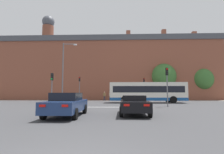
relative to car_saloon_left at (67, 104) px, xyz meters
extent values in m
cube|color=silver|center=(2.17, 6.98, -0.75)|extent=(9.10, 0.30, 0.01)
cube|color=gray|center=(2.17, 21.82, -0.75)|extent=(70.11, 2.50, 0.01)
cube|color=brown|center=(1.17, 29.43, 5.41)|extent=(46.92, 10.42, 12.33)
cube|color=#4C4F56|center=(1.17, 29.43, 12.15)|extent=(47.85, 10.83, 1.16)
cube|color=brown|center=(-18.84, 30.54, 13.66)|extent=(0.90, 0.90, 1.85)
cube|color=brown|center=(-10.28, 30.01, 13.66)|extent=(0.90, 0.90, 1.85)
cube|color=brown|center=(-3.04, 31.80, 13.66)|extent=(0.90, 0.90, 1.85)
cube|color=brown|center=(5.50, 27.23, 13.66)|extent=(0.90, 0.90, 1.85)
cube|color=brown|center=(13.30, 26.87, 13.66)|extent=(0.90, 0.90, 1.85)
cube|color=brown|center=(20.56, 28.41, 13.66)|extent=(0.90, 0.90, 1.85)
cylinder|color=brown|center=(-13.72, 29.43, 14.77)|extent=(2.60, 2.60, 4.08)
sphere|color=#4C4F56|center=(-13.72, 29.43, 17.90)|extent=(2.89, 2.89, 2.89)
cube|color=navy|center=(0.00, 0.01, -0.10)|extent=(1.88, 4.70, 0.66)
cube|color=black|center=(0.00, -0.04, 0.47)|extent=(1.59, 2.13, 0.48)
cylinder|color=black|center=(-0.89, 1.45, -0.44)|extent=(0.23, 0.64, 0.64)
cylinder|color=black|center=(0.85, 1.47, -0.44)|extent=(0.23, 0.64, 0.64)
cylinder|color=black|center=(-0.85, -1.45, -0.44)|extent=(0.23, 0.64, 0.64)
cylinder|color=black|center=(0.89, -1.43, -0.44)|extent=(0.23, 0.64, 0.64)
cube|color=red|center=(-0.53, -2.36, 0.06)|extent=(0.32, 0.05, 0.12)
cube|color=red|center=(0.59, -2.34, 0.06)|extent=(0.32, 0.05, 0.12)
cube|color=black|center=(4.29, 0.97, -0.13)|extent=(1.88, 4.34, 0.61)
cube|color=black|center=(4.30, 1.08, 0.35)|extent=(1.55, 1.33, 0.34)
cylinder|color=black|center=(3.48, 2.32, -0.44)|extent=(0.24, 0.65, 0.64)
cylinder|color=black|center=(5.18, 2.28, -0.44)|extent=(0.24, 0.65, 0.64)
cylinder|color=black|center=(3.41, -0.34, -0.44)|extent=(0.24, 0.65, 0.64)
cylinder|color=black|center=(5.11, -0.38, -0.44)|extent=(0.24, 0.65, 0.64)
cube|color=red|center=(3.69, -1.18, 0.02)|extent=(0.32, 0.06, 0.12)
cube|color=red|center=(4.79, -1.21, 0.02)|extent=(0.32, 0.06, 0.12)
cube|color=silver|center=(7.46, 14.88, 0.90)|extent=(10.88, 2.58, 2.60)
cube|color=#194C8E|center=(7.46, 14.88, -0.19)|extent=(10.90, 2.60, 0.44)
cube|color=black|center=(7.46, 14.88, 1.20)|extent=(10.01, 2.61, 0.90)
cylinder|color=black|center=(4.09, 13.64, -0.26)|extent=(1.00, 0.28, 1.00)
cylinder|color=black|center=(4.09, 16.12, -0.26)|extent=(1.00, 0.28, 1.00)
cylinder|color=black|center=(10.83, 13.64, -0.26)|extent=(1.00, 0.28, 1.00)
cylinder|color=black|center=(10.83, 16.12, -0.26)|extent=(1.00, 0.28, 1.00)
cylinder|color=slate|center=(8.40, 7.64, 0.90)|extent=(0.12, 0.12, 3.31)
cube|color=black|center=(8.40, 7.64, 2.95)|extent=(0.26, 0.20, 0.80)
sphere|color=red|center=(8.40, 7.51, 3.21)|extent=(0.17, 0.17, 0.17)
sphere|color=black|center=(8.40, 7.51, 2.95)|extent=(0.17, 0.17, 0.17)
sphere|color=black|center=(8.40, 7.51, 2.70)|extent=(0.17, 0.17, 0.17)
cylinder|color=slate|center=(7.99, 21.48, 0.93)|extent=(0.12, 0.12, 3.37)
cube|color=black|center=(7.99, 21.48, 3.01)|extent=(0.26, 0.20, 0.80)
sphere|color=red|center=(7.99, 21.35, 3.27)|extent=(0.17, 0.17, 0.17)
sphere|color=black|center=(7.99, 21.35, 3.01)|extent=(0.17, 0.17, 0.17)
sphere|color=black|center=(7.99, 21.35, 2.75)|extent=(0.17, 0.17, 0.17)
cylinder|color=slate|center=(-4.02, 7.82, 0.65)|extent=(0.12, 0.12, 2.81)
cube|color=black|center=(-4.02, 7.82, 2.46)|extent=(0.26, 0.20, 0.80)
sphere|color=black|center=(-4.02, 7.69, 2.71)|extent=(0.17, 0.17, 0.17)
sphere|color=black|center=(-4.02, 7.69, 2.46)|extent=(0.17, 0.17, 0.17)
sphere|color=#1ED14C|center=(-4.02, 7.69, 2.20)|extent=(0.17, 0.17, 0.17)
cylinder|color=slate|center=(-3.90, 20.83, 1.02)|extent=(0.12, 0.12, 3.56)
cube|color=black|center=(-3.90, 20.83, 3.20)|extent=(0.26, 0.20, 0.80)
sphere|color=red|center=(-3.90, 20.70, 3.46)|extent=(0.17, 0.17, 0.17)
sphere|color=black|center=(-3.90, 20.70, 3.20)|extent=(0.17, 0.17, 0.17)
sphere|color=black|center=(-3.90, 20.70, 2.95)|extent=(0.17, 0.17, 0.17)
cylinder|color=slate|center=(-4.12, 11.74, 3.31)|extent=(0.16, 0.16, 8.13)
cylinder|color=slate|center=(-3.32, 11.74, 7.22)|extent=(1.61, 0.10, 0.10)
ellipsoid|color=#B2B2B7|center=(-2.52, 11.74, 7.12)|extent=(0.50, 0.36, 0.22)
cylinder|color=#333851|center=(0.50, 22.39, -0.35)|extent=(0.13, 0.13, 0.81)
cylinder|color=#333851|center=(0.67, 22.39, -0.35)|extent=(0.13, 0.13, 0.81)
cube|color=olive|center=(0.59, 22.39, 0.38)|extent=(0.41, 0.24, 0.64)
sphere|color=tan|center=(0.59, 22.39, 0.82)|extent=(0.24, 0.24, 0.24)
cylinder|color=brown|center=(1.73, 21.47, -0.32)|extent=(0.13, 0.13, 0.87)
cylinder|color=brown|center=(1.65, 21.62, -0.32)|extent=(0.13, 0.13, 0.87)
cube|color=tan|center=(1.69, 21.55, 0.45)|extent=(0.37, 0.46, 0.69)
sphere|color=tan|center=(1.69, 21.55, 0.93)|extent=(0.26, 0.26, 0.26)
cylinder|color=brown|center=(11.14, 21.45, -0.32)|extent=(0.13, 0.13, 0.87)
cylinder|color=brown|center=(11.31, 21.48, -0.32)|extent=(0.13, 0.13, 0.87)
cube|color=olive|center=(11.22, 21.46, 0.46)|extent=(0.44, 0.30, 0.69)
sphere|color=tan|center=(11.22, 21.46, 0.93)|extent=(0.26, 0.26, 0.26)
cylinder|color=#4C3823|center=(12.41, 24.45, 0.59)|extent=(0.36, 0.36, 2.69)
ellipsoid|color=#3D7033|center=(12.41, 24.45, 4.01)|extent=(4.90, 4.90, 5.14)
cylinder|color=#4C3823|center=(20.31, 24.92, 0.47)|extent=(0.36, 0.36, 2.45)
ellipsoid|color=#3D7033|center=(20.31, 24.92, 3.46)|extent=(4.16, 4.16, 4.37)
camera|label=1|loc=(3.24, -10.96, 0.70)|focal=28.00mm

